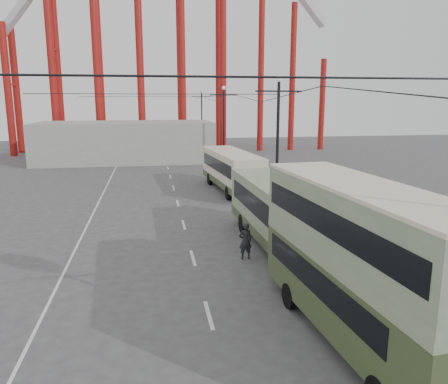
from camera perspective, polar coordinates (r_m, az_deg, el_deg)
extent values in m
plane|color=#444446|center=(13.42, 5.08, -23.22)|extent=(160.00, 160.00, 0.00)
cube|color=silver|center=(30.64, -5.71, -2.73)|extent=(0.15, 82.00, 0.01)
cube|color=silver|center=(32.62, 5.45, -1.82)|extent=(0.12, 120.00, 0.01)
cube|color=silver|center=(31.82, -16.69, -2.63)|extent=(0.12, 120.00, 0.01)
cylinder|color=black|center=(30.00, 6.98, 5.66)|extent=(0.20, 0.20, 9.00)
cylinder|color=black|center=(30.75, 6.78, -2.23)|extent=(0.44, 0.44, 0.50)
cube|color=black|center=(29.83, 7.17, 12.94)|extent=(3.20, 0.10, 0.10)
sphere|color=white|center=(29.86, 7.21, 14.47)|extent=(0.44, 0.44, 0.44)
cylinder|color=black|center=(51.40, -0.03, 8.31)|extent=(0.20, 0.20, 9.00)
cylinder|color=black|center=(51.84, -0.03, 3.62)|extent=(0.44, 0.44, 0.50)
cube|color=black|center=(51.31, -0.03, 12.55)|extent=(3.20, 0.10, 0.10)
sphere|color=white|center=(51.32, -0.03, 13.44)|extent=(0.44, 0.44, 0.44)
cylinder|color=black|center=(73.16, -2.92, 9.36)|extent=(0.20, 0.20, 9.00)
cylinder|color=black|center=(73.47, -2.88, 6.05)|extent=(0.44, 0.44, 0.50)
cube|color=black|center=(73.09, -2.95, 12.34)|extent=(3.20, 0.10, 0.10)
sphere|color=white|center=(73.10, -2.96, 12.96)|extent=(0.44, 0.44, 0.44)
cylinder|color=maroon|center=(68.33, -26.39, 11.77)|extent=(1.00, 1.00, 18.00)
cylinder|color=maroon|center=(72.18, -25.48, 11.79)|extent=(1.00, 1.00, 18.00)
cylinder|color=maroon|center=(67.14, -21.66, 16.03)|extent=(1.00, 1.00, 27.00)
cylinder|color=maroon|center=(71.06, -20.98, 15.81)|extent=(1.00, 1.00, 27.00)
cylinder|color=maroon|center=(66.78, -16.60, 20.29)|extent=(1.00, 1.00, 36.00)
cylinder|color=maroon|center=(70.71, -16.20, 19.81)|extent=(1.00, 1.00, 36.00)
cylinder|color=maroon|center=(69.09, 4.89, 17.90)|extent=(0.90, 0.90, 30.00)
cylinder|color=maroon|center=(70.18, 8.92, 14.44)|extent=(0.90, 0.90, 22.00)
cylinder|color=maroon|center=(71.82, 12.67, 11.04)|extent=(0.90, 0.90, 14.00)
cube|color=gray|center=(57.91, -12.67, 6.44)|extent=(22.00, 10.00, 5.00)
cube|color=#384726|center=(14.88, 16.86, -12.85)|extent=(3.20, 9.89, 2.14)
cube|color=black|center=(14.71, 16.97, -11.30)|extent=(3.08, 7.95, 0.88)
cube|color=gray|center=(14.43, 17.16, -8.45)|extent=(3.22, 9.89, 0.29)
cube|color=gray|center=(14.06, 17.46, -3.79)|extent=(3.20, 9.89, 2.14)
cube|color=black|center=(14.04, 17.48, -3.41)|extent=(3.19, 9.31, 0.83)
cube|color=beige|center=(13.81, 17.75, 0.72)|extent=(3.22, 9.89, 0.12)
cylinder|color=black|center=(17.08, 8.58, -13.25)|extent=(0.35, 0.99, 0.97)
cylinder|color=black|center=(17.99, 15.21, -12.22)|extent=(0.35, 0.99, 0.97)
cube|color=gray|center=(22.55, 7.89, -3.04)|extent=(3.21, 12.31, 2.67)
cube|color=black|center=(22.44, 7.92, -1.94)|extent=(3.20, 10.98, 1.05)
cube|color=#384726|center=(22.84, 7.81, -5.59)|extent=(3.24, 12.31, 0.56)
cube|color=gray|center=(22.23, 7.99, 0.51)|extent=(3.23, 12.31, 0.18)
cylinder|color=black|center=(25.74, 2.61, -4.25)|extent=(0.35, 1.12, 1.11)
cylinder|color=black|center=(26.45, 7.90, -3.92)|extent=(0.35, 1.12, 1.11)
cylinder|color=black|center=(19.11, 8.08, -10.21)|extent=(0.35, 1.12, 1.11)
cylinder|color=black|center=(20.05, 14.94, -9.43)|extent=(0.35, 1.12, 1.11)
cube|color=beige|center=(37.74, 0.98, 3.03)|extent=(3.70, 11.06, 2.60)
cube|color=black|center=(37.68, 0.98, 3.69)|extent=(3.62, 9.76, 1.03)
cube|color=#384726|center=(37.92, 0.97, 1.49)|extent=(3.73, 11.06, 0.54)
cube|color=beige|center=(37.55, 0.98, 5.13)|extent=(3.72, 11.06, 0.17)
cylinder|color=black|center=(40.36, -1.80, 1.66)|extent=(0.40, 1.11, 1.09)
cylinder|color=black|center=(40.98, 1.55, 1.81)|extent=(0.40, 1.11, 1.09)
cylinder|color=black|center=(34.58, 0.48, -0.07)|extent=(0.40, 1.11, 1.09)
cylinder|color=black|center=(35.29, 4.33, 0.14)|extent=(0.40, 1.11, 1.09)
imported|color=black|center=(21.64, 2.80, -6.40)|extent=(0.72, 0.53, 1.84)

